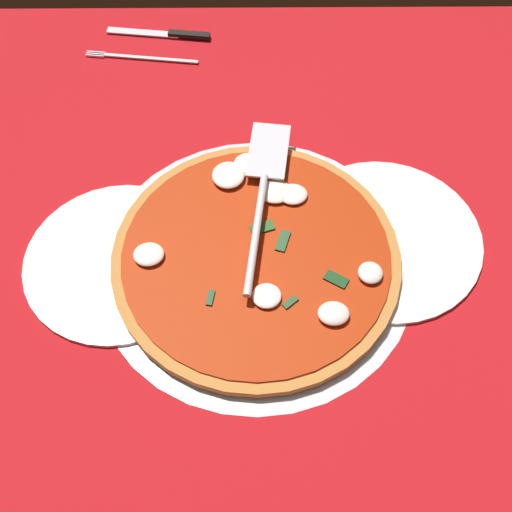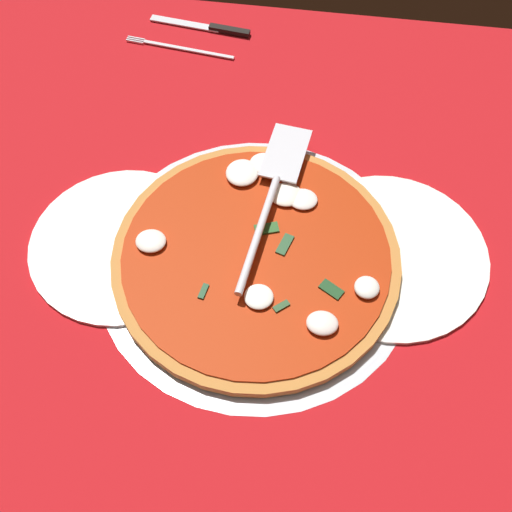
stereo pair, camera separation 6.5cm
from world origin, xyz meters
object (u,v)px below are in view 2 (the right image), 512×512
(dinner_plate_left, at_px, (122,244))
(pizza_server, at_px, (272,194))
(dinner_plate_right, at_px, (389,255))
(place_setting_far, at_px, (195,39))
(pizza, at_px, (257,255))

(dinner_plate_left, bearing_deg, pizza_server, 24.18)
(dinner_plate_left, relative_size, dinner_plate_right, 0.95)
(pizza_server, relative_size, place_setting_far, 1.38)
(pizza, relative_size, pizza_server, 1.30)
(dinner_plate_right, relative_size, pizza, 0.69)
(pizza_server, bearing_deg, dinner_plate_left, 121.51)
(pizza, bearing_deg, dinner_plate_right, 10.79)
(pizza, distance_m, place_setting_far, 0.45)
(dinner_plate_left, distance_m, pizza_server, 0.21)
(pizza, xyz_separation_m, pizza_server, (0.01, 0.08, 0.02))
(dinner_plate_right, bearing_deg, dinner_plate_left, -174.52)
(dinner_plate_left, bearing_deg, pizza, 0.34)
(pizza_server, bearing_deg, dinner_plate_right, -99.99)
(dinner_plate_right, distance_m, place_setting_far, 0.51)
(pizza, relative_size, place_setting_far, 1.79)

